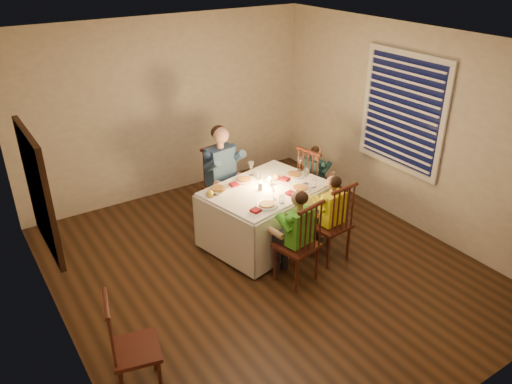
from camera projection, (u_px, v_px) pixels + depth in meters
ground at (264, 267)px, 5.95m from camera, size 5.00×5.00×0.00m
wall_left at (48, 227)px, 4.26m from camera, size 0.02×5.00×2.60m
wall_right at (408, 128)px, 6.46m from camera, size 0.02×5.00×2.60m
wall_back at (168, 109)px, 7.22m from camera, size 4.50×0.02×2.60m
ceiling at (266, 44)px, 4.77m from camera, size 5.00×5.00×0.00m
dining_table at (265, 203)px, 6.24m from camera, size 1.65×1.34×0.73m
chair_adult at (224, 218)px, 7.00m from camera, size 0.48×0.46×1.04m
chair_near_left at (295, 279)px, 5.74m from camera, size 0.50×0.48×1.04m
chair_near_right at (327, 257)px, 6.14m from camera, size 0.46×0.44×1.04m
chair_end at (313, 214)px, 7.10m from camera, size 0.49×0.50×1.04m
adult at (224, 218)px, 7.00m from camera, size 0.57×0.54×1.35m
child_green at (295, 279)px, 5.74m from camera, size 0.46×0.43×1.14m
child_yellow at (327, 257)px, 6.14m from camera, size 0.40×0.38×1.11m
child_teal at (313, 214)px, 7.10m from camera, size 0.37×0.40×1.04m
setting_adult at (244, 180)px, 6.30m from camera, size 0.31×0.31×0.02m
setting_green at (267, 205)px, 5.71m from camera, size 0.31×0.31×0.02m
setting_yellow at (300, 189)px, 6.09m from camera, size 0.31×0.31×0.02m
setting_teal at (294, 175)px, 6.44m from camera, size 0.31×0.31×0.02m
candle_left at (260, 186)px, 6.06m from camera, size 0.06×0.06×0.10m
candle_right at (270, 182)px, 6.17m from camera, size 0.06×0.06×0.10m
squash at (210, 193)px, 5.90m from camera, size 0.09×0.09×0.09m
orange_fruit at (276, 177)px, 6.31m from camera, size 0.08×0.08×0.08m
serving_bowl at (218, 190)px, 6.01m from camera, size 0.30×0.30×0.05m
wall_mirror at (39, 192)px, 4.41m from camera, size 0.06×0.95×1.15m
window_blinds at (402, 112)px, 6.43m from camera, size 0.07×1.34×1.54m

